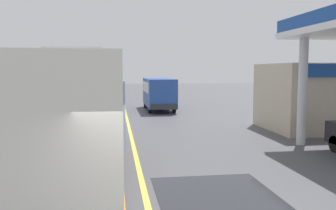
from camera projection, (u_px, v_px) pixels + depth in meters
The scene contains 6 objects.
ground at pixel (126, 115), 24.76m from camera, with size 120.00×120.00×0.00m, color #4C4C51.
lane_divider_stripe at pixel (129, 125), 19.83m from camera, with size 0.16×50.00×0.01m, color #D8CC4C.
wet_puddle_patch at pixel (228, 209), 7.80m from camera, with size 2.95×5.07×0.01m, color #26282D.
coach_bus_main at pixel (75, 118), 10.03m from camera, with size 2.60×11.04×3.69m.
minibus_opposing_lane at pixel (159, 91), 27.51m from camera, with size 2.04×6.13×2.44m.
car_trailing_behind_bus at pixel (92, 98), 27.03m from camera, with size 1.70×4.20×1.82m.
Camera 1 is at (-0.67, -4.75, 3.03)m, focal length 37.94 mm.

